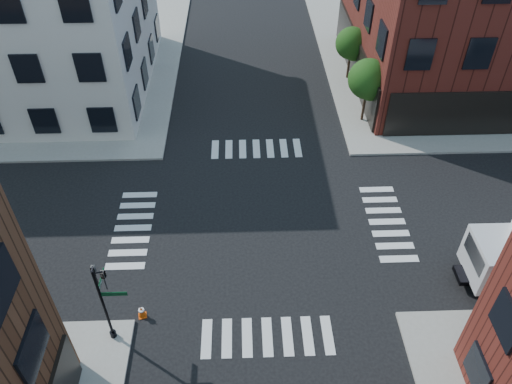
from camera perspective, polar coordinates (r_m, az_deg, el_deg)
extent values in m
plane|color=black|center=(27.48, 0.55, -3.78)|extent=(120.00, 120.00, 0.00)
cube|color=gray|center=(49.82, 25.22, 14.73)|extent=(30.00, 30.00, 0.15)
cube|color=gray|center=(49.04, -26.77, 13.82)|extent=(30.00, 30.00, 0.15)
cylinder|color=black|center=(35.73, 12.13, 9.12)|extent=(0.18, 0.18, 1.47)
cylinder|color=black|center=(35.35, 12.30, 10.12)|extent=(0.12, 0.12, 1.47)
sphere|color=#17370F|center=(34.53, 12.71, 12.49)|extent=(2.69, 2.69, 2.69)
sphere|color=#17370F|center=(34.77, 13.01, 11.61)|extent=(1.85, 1.85, 1.85)
cylinder|color=black|center=(40.82, 10.47, 13.59)|extent=(0.18, 0.18, 1.33)
cylinder|color=black|center=(40.52, 10.59, 14.42)|extent=(0.12, 0.12, 1.33)
sphere|color=#17370F|center=(39.87, 10.86, 16.36)|extent=(2.43, 2.43, 2.43)
sphere|color=#17370F|center=(40.04, 11.16, 15.64)|extent=(1.67, 1.67, 1.67)
cylinder|color=black|center=(22.10, -16.97, -12.45)|extent=(0.12, 0.12, 4.60)
cylinder|color=black|center=(23.69, -16.00, -15.31)|extent=(0.28, 0.28, 0.30)
cube|color=#053819|center=(21.30, -15.97, -11.14)|extent=(1.10, 0.03, 0.22)
cube|color=#053819|center=(21.58, -17.27, -9.54)|extent=(0.03, 1.10, 0.22)
imported|color=black|center=(20.84, -16.85, -9.65)|extent=(0.22, 0.18, 1.10)
imported|color=black|center=(21.11, -17.91, -9.10)|extent=(0.18, 0.22, 1.10)
cube|color=silver|center=(26.12, 25.60, -6.94)|extent=(2.17, 2.60, 2.16)
cube|color=black|center=(25.42, 23.77, -6.54)|extent=(0.12, 2.05, 0.97)
cylinder|color=black|center=(26.30, 25.76, -10.42)|extent=(1.08, 0.38, 1.08)
cylinder|color=black|center=(27.56, 24.09, -6.77)|extent=(1.08, 0.38, 1.08)
cube|color=#CD4609|center=(24.27, -12.83, -13.61)|extent=(0.45, 0.45, 0.04)
cone|color=#CD4609|center=(24.01, -12.94, -13.16)|extent=(0.43, 0.43, 0.69)
cylinder|color=white|center=(23.93, -12.98, -13.02)|extent=(0.27, 0.27, 0.08)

